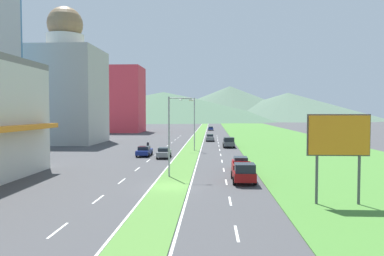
{
  "coord_description": "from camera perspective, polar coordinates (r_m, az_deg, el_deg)",
  "views": [
    {
      "loc": [
        3.7,
        -32.88,
        6.81
      ],
      "look_at": [
        -0.75,
        49.51,
        3.12
      ],
      "focal_mm": 34.46,
      "sensor_mm": 36.0,
      "label": 1
    }
  ],
  "objects": [
    {
      "name": "ground_plane",
      "position": [
        33.78,
        -3.3,
        -9.07
      ],
      "size": [
        600.0,
        600.0,
        0.0
      ],
      "primitive_type": "plane",
      "color": "#424244"
    },
    {
      "name": "grass_median",
      "position": [
        93.2,
        0.81,
        -1.61
      ],
      "size": [
        3.2,
        240.0,
        0.06
      ],
      "primitive_type": "cube",
      "color": "#518438",
      "rests_on": "ground_plane"
    },
    {
      "name": "grass_verge_right",
      "position": [
        94.64,
        13.38,
        -1.62
      ],
      "size": [
        24.0,
        240.0,
        0.06
      ],
      "primitive_type": "cube",
      "color": "#477F33",
      "rests_on": "ground_plane"
    },
    {
      "name": "lane_dash_left_1",
      "position": [
        23.2,
        -20.02,
        -14.64
      ],
      "size": [
        0.16,
        2.8,
        0.01
      ],
      "primitive_type": "cube",
      "color": "silver",
      "rests_on": "ground_plane"
    },
    {
      "name": "lane_dash_left_2",
      "position": [
        29.99,
        -14.3,
        -10.63
      ],
      "size": [
        0.16,
        2.8,
        0.01
      ],
      "primitive_type": "cube",
      "color": "silver",
      "rests_on": "ground_plane"
    },
    {
      "name": "lane_dash_left_3",
      "position": [
        37.05,
        -10.81,
        -8.07
      ],
      "size": [
        0.16,
        2.8,
        0.01
      ],
      "primitive_type": "cube",
      "color": "silver",
      "rests_on": "ground_plane"
    },
    {
      "name": "lane_dash_left_4",
      "position": [
        44.26,
        -8.46,
        -6.31
      ],
      "size": [
        0.16,
        2.8,
        0.01
      ],
      "primitive_type": "cube",
      "color": "silver",
      "rests_on": "ground_plane"
    },
    {
      "name": "lane_dash_left_5",
      "position": [
        51.54,
        -6.79,
        -5.04
      ],
      "size": [
        0.16,
        2.8,
        0.01
      ],
      "primitive_type": "cube",
      "color": "silver",
      "rests_on": "ground_plane"
    },
    {
      "name": "lane_dash_left_6",
      "position": [
        58.88,
        -5.54,
        -4.09
      ],
      "size": [
        0.16,
        2.8,
        0.01
      ],
      "primitive_type": "cube",
      "color": "silver",
      "rests_on": "ground_plane"
    },
    {
      "name": "lane_dash_left_7",
      "position": [
        66.25,
        -4.56,
        -3.34
      ],
      "size": [
        0.16,
        2.8,
        0.01
      ],
      "primitive_type": "cube",
      "color": "silver",
      "rests_on": "ground_plane"
    },
    {
      "name": "lane_dash_left_8",
      "position": [
        73.64,
        -3.79,
        -2.75
      ],
      "size": [
        0.16,
        2.8,
        0.01
      ],
      "primitive_type": "cube",
      "color": "silver",
      "rests_on": "ground_plane"
    },
    {
      "name": "lane_dash_left_9",
      "position": [
        81.06,
        -3.15,
        -2.26
      ],
      "size": [
        0.16,
        2.8,
        0.01
      ],
      "primitive_type": "cube",
      "color": "silver",
      "rests_on": "ground_plane"
    },
    {
      "name": "lane_dash_left_10",
      "position": [
        88.48,
        -2.62,
        -1.86
      ],
      "size": [
        0.16,
        2.8,
        0.01
      ],
      "primitive_type": "cube",
      "color": "silver",
      "rests_on": "ground_plane"
    },
    {
      "name": "lane_dash_left_11",
      "position": [
        95.92,
        -2.18,
        -1.51
      ],
      "size": [
        0.16,
        2.8,
        0.01
      ],
      "primitive_type": "cube",
      "color": "silver",
      "rests_on": "ground_plane"
    },
    {
      "name": "lane_dash_left_12",
      "position": [
        103.36,
        -1.8,
        -1.22
      ],
      "size": [
        0.16,
        2.8,
        0.01
      ],
      "primitive_type": "cube",
      "color": "silver",
      "rests_on": "ground_plane"
    },
    {
      "name": "lane_dash_right_1",
      "position": [
        21.52,
        6.93,
        -15.89
      ],
      "size": [
        0.16,
        2.8,
        0.01
      ],
      "primitive_type": "cube",
      "color": "silver",
      "rests_on": "ground_plane"
    },
    {
      "name": "lane_dash_right_2",
      "position": [
        28.71,
        5.91,
        -11.16
      ],
      "size": [
        0.16,
        2.8,
        0.01
      ],
      "primitive_type": "cube",
      "color": "silver",
      "rests_on": "ground_plane"
    },
    {
      "name": "lane_dash_right_3",
      "position": [
        36.02,
        5.32,
        -8.34
      ],
      "size": [
        0.16,
        2.8,
        0.01
      ],
      "primitive_type": "cube",
      "color": "silver",
      "rests_on": "ground_plane"
    },
    {
      "name": "lane_dash_right_4",
      "position": [
        43.4,
        4.94,
        -6.47
      ],
      "size": [
        0.16,
        2.8,
        0.01
      ],
      "primitive_type": "cube",
      "color": "silver",
      "rests_on": "ground_plane"
    },
    {
      "name": "lane_dash_right_5",
      "position": [
        50.8,
        4.67,
        -5.15
      ],
      "size": [
        0.16,
        2.8,
        0.01
      ],
      "primitive_type": "cube",
      "color": "silver",
      "rests_on": "ground_plane"
    },
    {
      "name": "lane_dash_right_6",
      "position": [
        58.23,
        4.46,
        -4.16
      ],
      "size": [
        0.16,
        2.8,
        0.01
      ],
      "primitive_type": "cube",
      "color": "silver",
      "rests_on": "ground_plane"
    },
    {
      "name": "lane_dash_right_7",
      "position": [
        65.68,
        4.31,
        -3.4
      ],
      "size": [
        0.16,
        2.8,
        0.01
      ],
      "primitive_type": "cube",
      "color": "silver",
      "rests_on": "ground_plane"
    },
    {
      "name": "lane_dash_right_8",
      "position": [
        73.13,
        4.18,
        -2.79
      ],
      "size": [
        0.16,
        2.8,
        0.01
      ],
      "primitive_type": "cube",
      "color": "silver",
      "rests_on": "ground_plane"
    },
    {
      "name": "lane_dash_right_9",
      "position": [
        80.59,
        4.08,
        -2.29
      ],
      "size": [
        0.16,
        2.8,
        0.01
      ],
      "primitive_type": "cube",
      "color": "silver",
      "rests_on": "ground_plane"
    },
    {
      "name": "lane_dash_right_10",
      "position": [
        88.05,
        4.0,
        -1.88
      ],
      "size": [
        0.16,
        2.8,
        0.01
      ],
      "primitive_type": "cube",
      "color": "silver",
      "rests_on": "ground_plane"
    },
    {
      "name": "lane_dash_right_11",
      "position": [
        95.52,
        3.93,
        -1.53
      ],
      "size": [
        0.16,
        2.8,
        0.01
      ],
      "primitive_type": "cube",
      "color": "silver",
      "rests_on": "ground_plane"
    },
    {
      "name": "lane_dash_right_12",
      "position": [
        102.99,
        3.87,
        -1.24
      ],
      "size": [
        0.16,
        2.8,
        0.01
      ],
      "primitive_type": "cube",
      "color": "silver",
      "rests_on": "ground_plane"
    },
    {
      "name": "edge_line_median_left",
      "position": [
        93.28,
        -0.26,
        -1.63
      ],
      "size": [
        0.16,
        240.0,
        0.01
      ],
      "primitive_type": "cube",
      "color": "silver",
      "rests_on": "ground_plane"
    },
    {
      "name": "edge_line_median_right",
      "position": [
        93.14,
        1.89,
        -1.63
      ],
      "size": [
        0.16,
        240.0,
        0.01
      ],
      "primitive_type": "cube",
      "color": "silver",
      "rests_on": "ground_plane"
    },
    {
      "name": "domed_building",
      "position": [
        84.36,
        -18.9,
        5.85
      ],
      "size": [
        14.67,
        14.67,
        29.23
      ],
      "color": "#B7B2A8",
      "rests_on": "ground_plane"
    },
    {
      "name": "midrise_colored",
      "position": [
        124.66,
        -10.7,
        4.34
      ],
      "size": [
        13.19,
        13.19,
        21.57
      ],
      "primitive_type": "cube",
      "color": "#D83847",
      "rests_on": "ground_plane"
    },
    {
      "name": "hill_far_left",
      "position": [
        315.5,
        -4.45,
        3.44
      ],
      "size": [
        228.71,
        228.71,
        23.45
      ],
      "primitive_type": "cone",
      "color": "#47664C",
      "rests_on": "ground_plane"
    },
    {
      "name": "hill_far_center",
      "position": [
        328.88,
        5.88,
        3.91
      ],
      "size": [
        148.3,
        148.3,
        29.33
      ],
      "primitive_type": "cone",
      "color": "#516B56",
      "rests_on": "ground_plane"
    },
    {
      "name": "hill_far_right",
      "position": [
        314.88,
        14.62,
        3.26
      ],
      "size": [
        152.37,
        152.37,
        22.32
      ],
      "primitive_type": "cone",
      "color": "#516B56",
      "rests_on": "ground_plane"
    },
    {
      "name": "street_lamp_near",
      "position": [
        38.13,
        -3.12,
        -0.41
      ],
      "size": [
        2.72,
        0.36,
        8.35
      ],
      "color": "#99999E",
      "rests_on": "ground_plane"
    },
    {
      "name": "street_lamp_mid",
      "position": [
        63.68,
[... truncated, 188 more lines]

